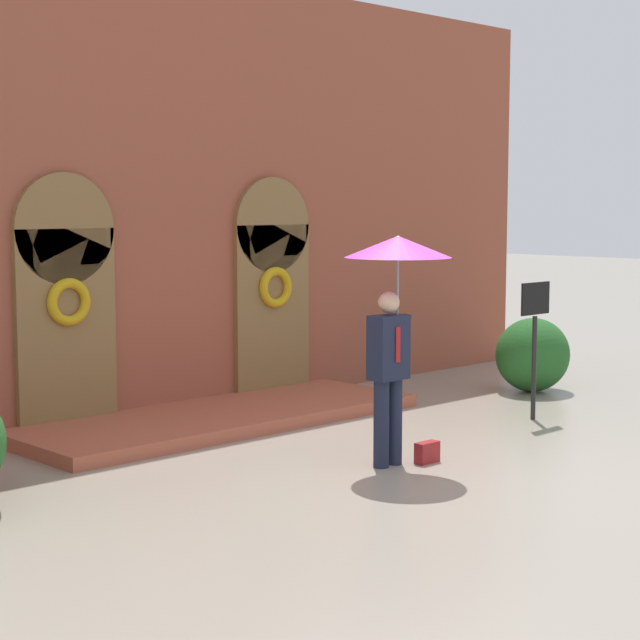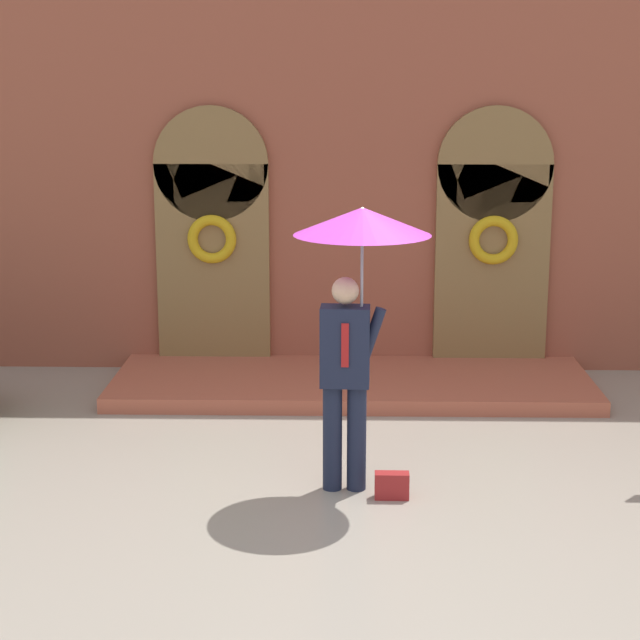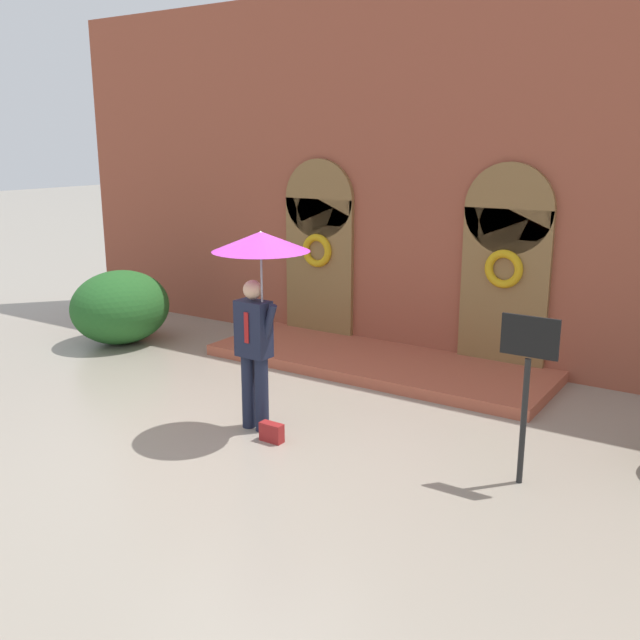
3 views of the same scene
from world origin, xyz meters
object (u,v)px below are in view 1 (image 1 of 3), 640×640
object	(u,v)px
person_with_umbrella	(395,280)
sign_post	(535,327)
handbag	(427,452)
shrub_right	(533,355)

from	to	relation	value
person_with_umbrella	sign_post	xyz separation A→B (m)	(2.97, 0.36, -0.75)
sign_post	person_with_umbrella	bearing A→B (deg)	-173.16
person_with_umbrella	sign_post	size ratio (longest dim) A/B	1.37
handbag	sign_post	world-z (taller)	sign_post
handbag	sign_post	xyz separation A→B (m)	(2.69, 0.56, 1.05)
person_with_umbrella	shrub_right	distance (m)	5.10
handbag	shrub_right	distance (m)	4.72
handbag	sign_post	distance (m)	2.94
handbag	sign_post	size ratio (longest dim) A/B	0.16
shrub_right	handbag	bearing A→B (deg)	-158.18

